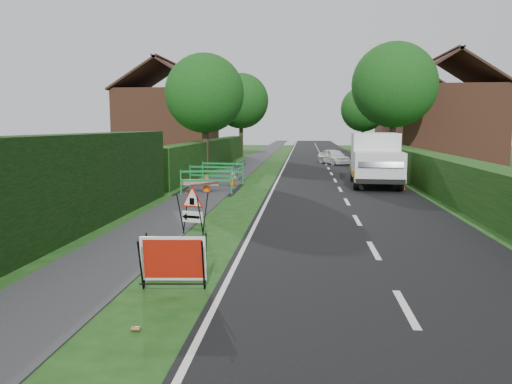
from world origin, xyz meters
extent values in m
plane|color=#183F12|center=(0.00, 0.00, 0.00)|extent=(120.00, 120.00, 0.00)
cube|color=black|center=(2.50, 35.00, 0.00)|extent=(6.00, 90.00, 0.02)
cube|color=#2D2D30|center=(-3.00, 35.00, 0.01)|extent=(2.00, 90.00, 0.02)
cube|color=black|center=(-5.00, 0.00, 0.00)|extent=(1.10, 18.00, 2.50)
cube|color=#14380F|center=(-5.00, 22.00, 0.00)|extent=(1.00, 24.00, 1.80)
cube|color=#14380F|center=(6.50, 16.00, 0.00)|extent=(1.20, 50.00, 1.50)
cube|color=brown|center=(-10.00, 30.00, 2.75)|extent=(7.00, 7.00, 5.50)
cube|color=#331E19|center=(-11.75, 30.00, 6.59)|extent=(4.00, 7.40, 2.58)
cube|color=#331E19|center=(-8.25, 30.00, 6.59)|extent=(4.00, 7.40, 2.58)
cube|color=#331E19|center=(-10.00, 30.00, 7.69)|extent=(0.25, 7.40, 0.18)
cube|color=brown|center=(11.00, 28.00, 2.75)|extent=(7.00, 7.00, 5.50)
cube|color=#331E19|center=(9.25, 28.00, 6.59)|extent=(4.00, 7.40, 2.58)
cube|color=#331E19|center=(12.75, 28.00, 6.59)|extent=(4.00, 7.40, 2.58)
cube|color=#331E19|center=(11.00, 28.00, 7.69)|extent=(0.25, 7.40, 0.18)
cube|color=brown|center=(12.00, 42.00, 2.75)|extent=(7.00, 7.00, 5.50)
cube|color=#331E19|center=(10.25, 42.00, 6.59)|extent=(4.00, 7.40, 2.58)
cube|color=#331E19|center=(13.75, 42.00, 6.59)|extent=(4.00, 7.40, 2.58)
cube|color=#331E19|center=(12.00, 42.00, 7.69)|extent=(0.25, 7.40, 0.18)
cylinder|color=#2D2116|center=(-4.60, 18.00, 1.31)|extent=(0.36, 0.36, 2.62)
sphere|color=#113F12|center=(-4.60, 18.00, 4.50)|extent=(4.40, 4.40, 4.40)
cylinder|color=#2D2116|center=(6.40, 22.00, 1.49)|extent=(0.36, 0.36, 2.97)
sphere|color=#113F12|center=(6.40, 22.00, 5.18)|extent=(5.20, 5.20, 5.20)
cylinder|color=#2D2116|center=(-4.60, 34.00, 1.40)|extent=(0.36, 0.36, 2.80)
sphere|color=#113F12|center=(-4.60, 34.00, 4.84)|extent=(4.80, 4.80, 4.80)
cylinder|color=#2D2116|center=(6.40, 38.00, 1.22)|extent=(0.36, 0.36, 2.45)
sphere|color=#113F12|center=(6.40, 38.00, 4.23)|extent=(4.20, 4.20, 4.20)
cylinder|color=black|center=(-1.66, -2.14, 0.46)|extent=(0.06, 0.31, 0.88)
cylinder|color=black|center=(-1.69, -1.81, 0.46)|extent=(0.06, 0.31, 0.88)
cylinder|color=black|center=(-0.65, -2.04, 0.46)|extent=(0.06, 0.31, 0.88)
cylinder|color=black|center=(-0.68, -1.72, 0.46)|extent=(0.06, 0.31, 0.88)
cylinder|color=black|center=(-1.15, -2.11, 0.15)|extent=(1.08, 0.12, 0.02)
cube|color=white|center=(-1.17, -1.95, 0.54)|extent=(1.09, 0.23, 0.77)
cube|color=#B1180C|center=(-1.17, -1.96, 0.54)|extent=(0.98, 0.20, 0.67)
cylinder|color=black|center=(-2.08, 2.17, 0.54)|extent=(0.12, 0.31, 1.04)
cylinder|color=black|center=(-2.00, 2.42, 0.54)|extent=(0.12, 0.31, 1.04)
cylinder|color=black|center=(-1.55, 1.99, 0.54)|extent=(0.12, 0.31, 1.04)
cylinder|color=black|center=(-1.47, 2.24, 0.54)|extent=(0.12, 0.31, 1.04)
cube|color=white|center=(-1.78, 2.19, 0.47)|extent=(0.56, 0.20, 0.28)
cube|color=black|center=(-1.79, 2.17, 0.47)|extent=(0.39, 0.14, 0.07)
cone|color=black|center=(-2.00, 2.24, 0.47)|extent=(0.18, 0.20, 0.17)
cube|color=black|center=(-1.79, 2.17, 0.86)|extent=(0.13, 0.05, 0.17)
cube|color=silver|center=(4.22, 13.96, 1.40)|extent=(2.20, 3.36, 1.95)
cube|color=silver|center=(4.08, 11.49, 1.02)|extent=(2.13, 2.21, 1.19)
cube|color=black|center=(4.02, 10.49, 1.31)|extent=(1.79, 0.33, 0.55)
cube|color=#E7AD0C|center=(3.14, 13.07, 0.63)|extent=(0.30, 4.99, 0.24)
cube|color=#E7AD0C|center=(5.18, 12.96, 0.63)|extent=(0.30, 4.99, 0.24)
cube|color=black|center=(4.02, 10.50, 0.48)|extent=(1.98, 0.23, 0.20)
cylinder|color=black|center=(3.17, 11.49, 0.40)|extent=(0.29, 0.82, 0.81)
cylinder|color=black|center=(4.98, 11.39, 0.40)|extent=(0.29, 0.82, 0.81)
cylinder|color=black|center=(3.35, 14.74, 0.40)|extent=(0.29, 0.82, 0.81)
cylinder|color=black|center=(5.16, 14.64, 0.40)|extent=(0.29, 0.82, 0.81)
cube|color=black|center=(5.07, 11.60, 0.02)|extent=(0.38, 0.38, 0.04)
cone|color=#F25007|center=(5.07, 11.60, 0.42)|extent=(0.32, 0.32, 0.75)
cylinder|color=white|center=(5.07, 11.60, 0.38)|extent=(0.25, 0.25, 0.14)
cylinder|color=white|center=(5.07, 11.60, 0.56)|extent=(0.17, 0.17, 0.10)
cube|color=black|center=(5.28, 12.86, 0.02)|extent=(0.38, 0.38, 0.04)
cone|color=#F25007|center=(5.28, 12.86, 0.42)|extent=(0.32, 0.32, 0.75)
cylinder|color=white|center=(5.28, 12.86, 0.38)|extent=(0.25, 0.25, 0.14)
cylinder|color=white|center=(5.28, 12.86, 0.56)|extent=(0.17, 0.17, 0.10)
cube|color=black|center=(5.07, 15.30, 0.02)|extent=(0.38, 0.38, 0.04)
cone|color=#F25007|center=(5.07, 15.30, 0.42)|extent=(0.32, 0.32, 0.75)
cylinder|color=white|center=(5.07, 15.30, 0.38)|extent=(0.25, 0.25, 0.14)
cylinder|color=white|center=(5.07, 15.30, 0.56)|extent=(0.17, 0.17, 0.10)
cube|color=black|center=(-3.00, 10.14, 0.02)|extent=(0.38, 0.38, 0.04)
cone|color=#F25007|center=(-3.00, 10.14, 0.42)|extent=(0.32, 0.32, 0.75)
cylinder|color=white|center=(-3.00, 10.14, 0.38)|extent=(0.25, 0.25, 0.14)
cylinder|color=white|center=(-3.00, 10.14, 0.56)|extent=(0.17, 0.17, 0.10)
cube|color=black|center=(-2.24, 12.39, 0.02)|extent=(0.38, 0.38, 0.04)
cone|color=#F25007|center=(-2.24, 12.39, 0.42)|extent=(0.32, 0.32, 0.75)
cylinder|color=white|center=(-2.24, 12.39, 0.38)|extent=(0.25, 0.25, 0.14)
cylinder|color=white|center=(-2.24, 12.39, 0.56)|extent=(0.17, 0.17, 0.10)
cube|color=#167D37|center=(-3.87, 9.33, 0.50)|extent=(0.06, 0.06, 1.00)
cube|color=#167D37|center=(-1.92, 9.77, 0.50)|extent=(0.06, 0.06, 1.00)
cube|color=#167D37|center=(-2.89, 9.55, 0.92)|extent=(1.96, 0.49, 0.08)
cube|color=#167D37|center=(-2.89, 9.55, 0.55)|extent=(1.96, 0.49, 0.08)
cube|color=#167D37|center=(-3.87, 9.33, 0.02)|extent=(0.14, 0.35, 0.04)
cube|color=#167D37|center=(-1.92, 9.77, 0.02)|extent=(0.14, 0.35, 0.04)
cube|color=#167D37|center=(-4.05, 11.73, 0.50)|extent=(0.06, 0.06, 1.00)
cube|color=#167D37|center=(-2.07, 11.40, 0.50)|extent=(0.06, 0.06, 1.00)
cube|color=#167D37|center=(-3.06, 11.56, 0.92)|extent=(1.98, 0.38, 0.08)
cube|color=#167D37|center=(-3.06, 11.56, 0.55)|extent=(1.98, 0.38, 0.08)
cube|color=#167D37|center=(-4.05, 11.73, 0.02)|extent=(0.12, 0.36, 0.04)
cube|color=#167D37|center=(-2.07, 11.40, 0.02)|extent=(0.12, 0.36, 0.04)
cube|color=#167D37|center=(-3.89, 13.70, 0.50)|extent=(0.05, 0.05, 1.00)
cube|color=#167D37|center=(-1.90, 13.49, 0.50)|extent=(0.05, 0.05, 1.00)
cube|color=#167D37|center=(-2.89, 13.60, 0.92)|extent=(1.99, 0.26, 0.08)
cube|color=#167D37|center=(-2.89, 13.60, 0.55)|extent=(1.99, 0.26, 0.08)
cube|color=#167D37|center=(-3.89, 13.70, 0.02)|extent=(0.10, 0.35, 0.04)
cube|color=#167D37|center=(-1.90, 13.49, 0.02)|extent=(0.10, 0.35, 0.04)
cube|color=#167D37|center=(-2.23, 13.80, 0.50)|extent=(0.05, 0.05, 1.00)
cube|color=#167D37|center=(-2.18, 15.80, 0.50)|extent=(0.05, 0.05, 1.00)
cube|color=#167D37|center=(-2.21, 14.80, 0.92)|extent=(0.10, 2.00, 0.08)
cube|color=#167D37|center=(-2.21, 14.80, 0.55)|extent=(0.10, 2.00, 0.08)
cube|color=#167D37|center=(-2.23, 13.80, 0.02)|extent=(0.35, 0.07, 0.04)
cube|color=#167D37|center=(-2.18, 15.80, 0.02)|extent=(0.35, 0.07, 0.04)
cube|color=red|center=(-3.21, 9.82, 0.00)|extent=(1.50, 0.05, 0.25)
cylinder|color=#BF7F4C|center=(-1.24, -3.66, 0.00)|extent=(0.12, 0.07, 0.07)
imported|color=white|center=(3.03, 25.69, 0.54)|extent=(2.42, 3.42, 1.08)
camera|label=1|loc=(0.97, -9.80, 2.72)|focal=35.00mm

